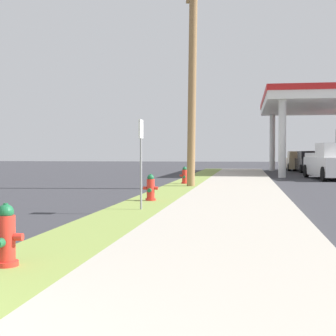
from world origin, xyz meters
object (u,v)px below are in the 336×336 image
Objects in this scene: fire_hydrant_nearest at (6,239)px; street_sign_post at (141,145)px; utility_pole_midground at (192,83)px; fire_hydrant_third at (185,176)px; fire_hydrant_second at (151,189)px; car_black_by_near_pump at (310,162)px; truck_white_at_forecourt at (333,163)px; car_tan_by_far_pump at (298,162)px.

street_sign_post is (0.35, 6.04, 1.19)m from fire_hydrant_nearest.
fire_hydrant_third is at bearing 107.42° from utility_pole_midground.
fire_hydrant_second is 7.75m from fire_hydrant_third.
truck_white_at_forecourt is (-0.09, -10.62, 0.19)m from car_black_by_near_pump.
utility_pole_midground is 23.65m from car_tan_by_far_pump.
street_sign_post is (0.19, -2.18, 1.19)m from fire_hydrant_second.
fire_hydrant_third is at bearing 91.04° from street_sign_post.
truck_white_at_forecourt is at bearing -88.31° from car_tan_by_far_pump.
fire_hydrant_second is 0.09× the size of utility_pole_midground.
car_black_by_near_pump is 1.02× the size of car_tan_by_far_pump.
car_black_by_near_pump is at bearing 89.50° from truck_white_at_forecourt.
utility_pole_midground is 11.29m from truck_white_at_forecourt.
car_black_by_near_pump is at bearing -81.73° from car_tan_by_far_pump.
fire_hydrant_nearest is at bearing -90.60° from fire_hydrant_third.
car_tan_by_far_pump is (6.87, 20.92, 0.28)m from fire_hydrant_third.
street_sign_post is at bearing -85.00° from fire_hydrant_second.
utility_pole_midground is (0.49, -1.57, 3.80)m from fire_hydrant_third.
car_tan_by_far_pump is (-0.51, 3.50, 0.00)m from car_black_by_near_pump.
fire_hydrant_nearest and fire_hydrant_third have the same top height.
utility_pole_midground is at bearing -72.58° from fire_hydrant_third.
fire_hydrant_second is 7.26m from utility_pole_midground.
street_sign_post is 0.38× the size of truck_white_at_forecourt.
utility_pole_midground reaches higher than street_sign_post.
car_black_by_near_pump is at bearing 73.64° from fire_hydrant_second.
street_sign_post is (0.18, -9.92, 1.19)m from fire_hydrant_third.
fire_hydrant_second is 16.28m from truck_white_at_forecourt.
car_tan_by_far_pump reaches higher than fire_hydrant_third.
street_sign_post reaches higher than fire_hydrant_nearest.
truck_white_at_forecourt reaches higher than car_black_by_near_pump.
fire_hydrant_second is at bearing -106.36° from car_black_by_near_pump.
fire_hydrant_nearest is at bearing -93.29° from street_sign_post.
car_tan_by_far_pump is at bearing 77.76° from street_sign_post.
car_tan_by_far_pump is at bearing 91.69° from truck_white_at_forecourt.
truck_white_at_forecourt is at bearing -90.50° from car_black_by_near_pump.
car_black_by_near_pump is 3.54m from car_tan_by_far_pump.
utility_pole_midground is 3.81× the size of street_sign_post.
truck_white_at_forecourt is at bearing 71.88° from fire_hydrant_nearest.
truck_white_at_forecourt is at bearing 50.96° from utility_pole_midground.
truck_white_at_forecourt is at bearing 66.98° from street_sign_post.
fire_hydrant_second is at bearing -90.08° from fire_hydrant_third.
utility_pole_midground is 1.45× the size of truck_white_at_forecourt.
street_sign_post reaches higher than fire_hydrant_second.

